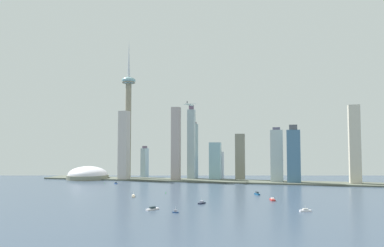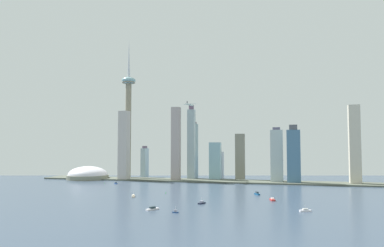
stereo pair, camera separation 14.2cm
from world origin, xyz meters
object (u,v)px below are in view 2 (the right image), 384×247
boat_0 (175,212)px  boat_6 (305,210)px  skyscraper_0 (218,165)px  skyscraper_9 (277,156)px  skyscraper_1 (357,148)px  skyscraper_6 (145,163)px  boat_3 (272,200)px  boat_2 (133,196)px  boat_4 (152,209)px  skyscraper_4 (194,151)px  boat_7 (257,194)px  skyscraper_5 (191,144)px  skyscraper_7 (240,157)px  boat_1 (116,183)px  airplane (190,105)px  stadium_dome (88,175)px  channel_buoy_1 (166,193)px  boat_5 (202,203)px  channel_buoy_0 (105,183)px  skyscraper_3 (215,161)px  skyscraper_10 (355,145)px  skyscraper_2 (124,145)px  skyscraper_8 (294,156)px  skyscraper_11 (176,144)px

boat_0 → boat_6: (148.15, 46.50, 0.07)m
skyscraper_0 → skyscraper_9: bearing=-26.4°
skyscraper_1 → skyscraper_6: bearing=-178.3°
skyscraper_0 → boat_3: bearing=-67.1°
boat_2 → boat_4: boat_2 is taller
skyscraper_1 → skyscraper_9: (-170.70, -64.97, -17.56)m
skyscraper_4 → boat_3: size_ratio=8.11×
skyscraper_0 → boat_7: skyscraper_0 is taller
skyscraper_5 → skyscraper_7: bearing=4.0°
boat_1 → airplane: (133.23, 102.36, 172.81)m
stadium_dome → channel_buoy_1: stadium_dome is taller
boat_5 → channel_buoy_1: size_ratio=4.77×
boat_5 → skyscraper_6: bearing=-128.8°
skyscraper_1 → channel_buoy_0: skyscraper_1 is taller
boat_4 → skyscraper_4: bearing=-140.8°
skyscraper_4 → boat_7: bearing=-57.6°
skyscraper_4 → boat_1: skyscraper_4 is taller
channel_buoy_1 → skyscraper_3: bearing=82.3°
boat_7 → skyscraper_9: bearing=-37.2°
skyscraper_10 → skyscraper_2: bearing=-177.3°
skyscraper_5 → channel_buoy_1: bearing=-84.6°
skyscraper_0 → skyscraper_5: bearing=-145.7°
skyscraper_9 → boat_4: size_ratio=6.84×
skyscraper_6 → boat_0: (219.74, -449.71, -36.48)m
skyscraper_5 → boat_7: skyscraper_5 is taller
skyscraper_10 → boat_6: skyscraper_10 is taller
skyscraper_8 → skyscraper_10: 123.92m
boat_0 → boat_6: 155.28m
skyscraper_7 → boat_0: skyscraper_7 is taller
skyscraper_4 → channel_buoy_1: skyscraper_4 is taller
stadium_dome → boat_6: (484.47, -332.09, -7.43)m
skyscraper_7 → channel_buoy_0: bearing=-149.9°
skyscraper_8 → skyscraper_11: skyscraper_11 is taller
skyscraper_0 → skyscraper_11: size_ratio=0.42×
skyscraper_9 → boat_4: bearing=-109.6°
skyscraper_10 → boat_1: 500.61m
skyscraper_0 → skyscraper_10: skyscraper_10 is taller
skyscraper_5 → boat_1: (-128.18, -134.76, -83.65)m
skyscraper_3 → channel_buoy_1: size_ratio=29.63×
skyscraper_8 → skyscraper_4: bearing=162.5°
boat_7 → airplane: bearing=8.7°
boat_1 → skyscraper_7: bearing=-113.8°
boat_6 → boat_5: bearing=-30.4°
skyscraper_6 → boat_6: size_ratio=5.58×
skyscraper_2 → boat_3: size_ratio=9.40×
skyscraper_6 → boat_7: bearing=-40.9°
skyscraper_5 → skyscraper_9: size_ratio=1.49×
boat_5 → skyscraper_8: bearing=177.4°
skyscraper_7 → skyscraper_9: 92.65m
boat_5 → boat_6: 137.38m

